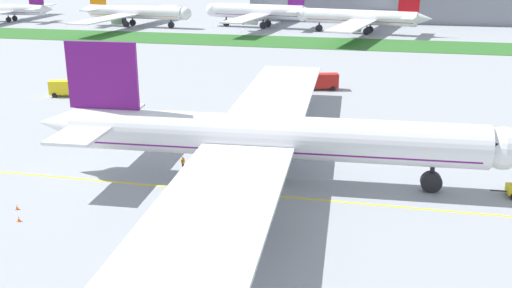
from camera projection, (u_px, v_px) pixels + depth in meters
The scene contains 13 objects.
ground_plane at pixel (246, 196), 65.42m from camera, with size 600.00×600.00×0.00m, color #9399A0.
apron_taxi_line at pixel (248, 194), 66.03m from camera, with size 280.00×0.36×0.01m, color yellow.
grass_median_strip at pixel (337, 43), 174.45m from camera, with size 320.00×24.00×0.10m, color #2D6628.
airliner_foreground at pixel (264, 137), 67.91m from camera, with size 57.19×92.53×16.19m.
ground_crew_wingwalker_port at pixel (183, 162), 73.13m from camera, with size 0.36×0.56×1.66m.
traffic_cone_near_nose at pixel (17, 207), 61.90m from camera, with size 0.36×0.36×0.58m.
traffic_cone_starboard_wing at pixel (19, 219), 59.16m from camera, with size 0.36×0.36×0.58m.
service_truck_fuel_bowser at pixel (324, 81), 115.57m from camera, with size 6.46×3.84×3.21m.
service_truck_catering_van at pixel (63, 88), 110.27m from camera, with size 5.73×3.56×3.00m.
parked_airliner_far_left at pixel (6, 10), 228.87m from camera, with size 40.81×64.71×13.46m.
parked_airliner_far_centre at pixel (134, 12), 212.60m from camera, with size 44.85×70.96×15.20m.
parked_airliner_far_right at pixel (260, 12), 209.83m from camera, with size 42.17×65.31×16.53m.
parked_airliner_far_outer at pixel (362, 18), 194.26m from camera, with size 45.41×72.25×15.57m.
Camera 1 is at (14.10, -58.63, 26.06)m, focal length 40.85 mm.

